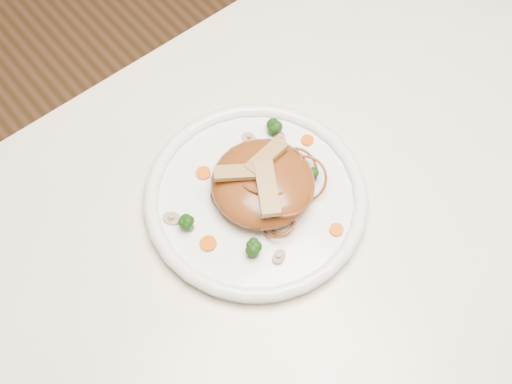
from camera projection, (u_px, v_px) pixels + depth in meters
ground at (302, 361)px, 1.58m from camera, size 4.00×4.00×0.00m
table at (328, 244)px, 1.02m from camera, size 1.20×0.80×0.75m
plate at (256, 200)px, 0.93m from camera, size 0.38×0.38×0.02m
noodle_mound at (263, 183)px, 0.91m from camera, size 0.16×0.16×0.05m
chicken_a at (266, 157)px, 0.89m from camera, size 0.07×0.03×0.01m
chicken_b at (238, 173)px, 0.88m from camera, size 0.06×0.05×0.01m
chicken_c at (267, 188)px, 0.87m from camera, size 0.06×0.08×0.01m
broccoli_0 at (272, 127)px, 0.96m from camera, size 0.03×0.03×0.03m
broccoli_1 at (188, 222)px, 0.89m from camera, size 0.03×0.03×0.03m
broccoli_2 at (253, 249)px, 0.87m from camera, size 0.03×0.03×0.03m
broccoli_3 at (308, 175)px, 0.93m from camera, size 0.03×0.03×0.03m
carrot_0 at (251, 146)px, 0.96m from camera, size 0.03×0.03×0.00m
carrot_1 at (208, 244)px, 0.89m from camera, size 0.03×0.03×0.00m
carrot_2 at (307, 140)px, 0.97m from camera, size 0.02×0.02×0.00m
carrot_3 at (203, 173)px, 0.94m from camera, size 0.02×0.02×0.00m
carrot_4 at (336, 230)px, 0.90m from camera, size 0.02×0.02×0.00m
mushroom_0 at (279, 257)px, 0.88m from camera, size 0.03×0.03×0.01m
mushroom_1 at (280, 138)px, 0.97m from camera, size 0.03×0.03×0.01m
mushroom_2 at (172, 218)px, 0.91m from camera, size 0.04×0.04×0.01m
mushroom_3 at (249, 138)px, 0.97m from camera, size 0.03×0.03×0.01m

